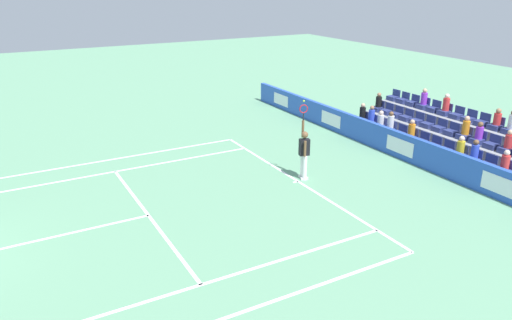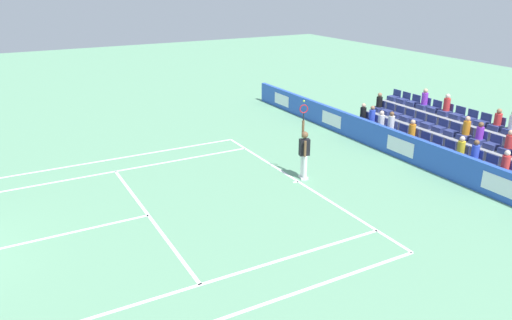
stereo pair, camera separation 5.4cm
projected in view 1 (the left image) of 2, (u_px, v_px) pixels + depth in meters
line_baseline at (298, 181)px, 17.43m from camera, size 10.97×0.10×0.01m
line_service at (148, 215)px, 14.94m from camera, size 8.23×0.10×0.01m
line_centre_service at (36, 241)px, 13.49m from camera, size 0.10×6.40×0.01m
line_singles_sideline_left at (103, 174)px, 18.10m from camera, size 0.10×11.89×0.01m
line_singles_sideline_right at (183, 290)px, 11.36m from camera, size 0.10×11.89×0.01m
line_doubles_sideline_left at (95, 162)px, 19.22m from camera, size 0.10×11.89×0.01m
line_centre_mark at (296, 182)px, 17.38m from camera, size 0.10×0.20×0.01m
sponsor_barrier at (402, 146)px, 19.49m from camera, size 22.54×0.22×1.06m
tennis_player at (304, 153)px, 17.35m from camera, size 0.51×0.41×2.85m
stadium_stand at (443, 137)px, 20.50m from camera, size 8.06×2.85×2.20m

